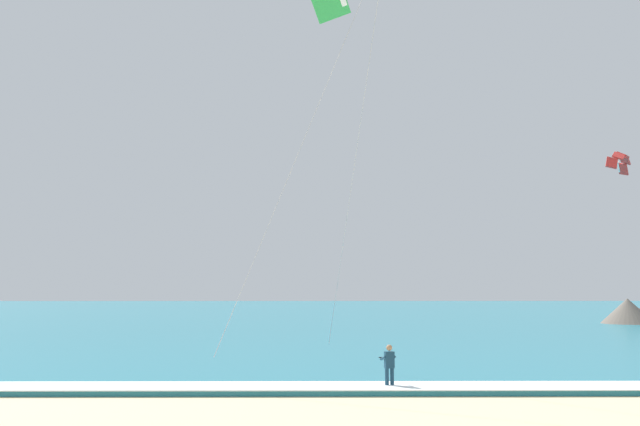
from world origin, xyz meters
The scene contains 5 objects.
sea centered at (0.00, 70.51, 0.10)m, with size 200.00×120.00×0.20m, color teal.
surf_foam centered at (0.00, 11.51, 0.22)m, with size 200.00×2.20×0.04m, color white.
surfboard centered at (-4.86, 11.60, 0.03)m, with size 0.77×1.46×0.09m.
kitesurfer centered at (-4.86, 11.61, 0.94)m, with size 0.60×0.60×1.69m.
kite_distant centered at (18.32, 44.38, 14.28)m, with size 3.37×4.23×1.80m.
Camera 1 is at (-7.58, -14.50, 3.95)m, focal length 39.60 mm.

